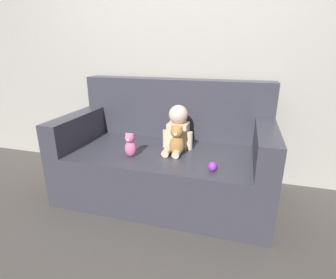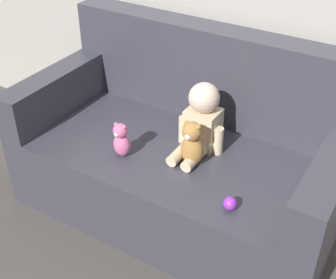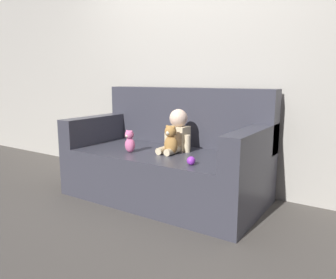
{
  "view_description": "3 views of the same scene",
  "coord_description": "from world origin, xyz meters",
  "px_view_note": "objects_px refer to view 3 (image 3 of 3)",
  "views": [
    {
      "loc": [
        0.62,
        -2.02,
        1.28
      ],
      "look_at": [
        0.04,
        -0.03,
        0.55
      ],
      "focal_mm": 28.0,
      "sensor_mm": 36.0,
      "label": 1
    },
    {
      "loc": [
        1.04,
        -1.82,
        1.93
      ],
      "look_at": [
        0.01,
        -0.14,
        0.58
      ],
      "focal_mm": 50.0,
      "sensor_mm": 36.0,
      "label": 2
    },
    {
      "loc": [
        1.63,
        -2.42,
        1.09
      ],
      "look_at": [
        0.07,
        -0.05,
        0.57
      ],
      "focal_mm": 35.0,
      "sensor_mm": 36.0,
      "label": 3
    }
  ],
  "objects_px": {
    "couch": "(169,160)",
    "person_baby": "(177,133)",
    "toy_ball": "(191,161)",
    "plush_toy_side": "(130,141)",
    "teddy_bear_brown": "(171,140)"
  },
  "relations": [
    {
      "from": "couch",
      "to": "toy_ball",
      "type": "bearing_deg",
      "value": -40.02
    },
    {
      "from": "teddy_bear_brown",
      "to": "plush_toy_side",
      "type": "height_order",
      "value": "teddy_bear_brown"
    },
    {
      "from": "person_baby",
      "to": "toy_ball",
      "type": "xyz_separation_m",
      "value": [
        0.35,
        -0.37,
        -0.13
      ]
    },
    {
      "from": "plush_toy_side",
      "to": "couch",
      "type": "bearing_deg",
      "value": 53.82
    },
    {
      "from": "plush_toy_side",
      "to": "toy_ball",
      "type": "xyz_separation_m",
      "value": [
        0.67,
        -0.08,
        -0.07
      ]
    },
    {
      "from": "couch",
      "to": "toy_ball",
      "type": "height_order",
      "value": "couch"
    },
    {
      "from": "plush_toy_side",
      "to": "person_baby",
      "type": "bearing_deg",
      "value": 42.08
    },
    {
      "from": "person_baby",
      "to": "plush_toy_side",
      "type": "bearing_deg",
      "value": -137.92
    },
    {
      "from": "couch",
      "to": "person_baby",
      "type": "height_order",
      "value": "couch"
    },
    {
      "from": "person_baby",
      "to": "teddy_bear_brown",
      "type": "xyz_separation_m",
      "value": [
        0.03,
        -0.16,
        -0.04
      ]
    },
    {
      "from": "couch",
      "to": "teddy_bear_brown",
      "type": "xyz_separation_m",
      "value": [
        0.13,
        -0.17,
        0.23
      ]
    },
    {
      "from": "couch",
      "to": "person_baby",
      "type": "bearing_deg",
      "value": -6.48
    },
    {
      "from": "teddy_bear_brown",
      "to": "toy_ball",
      "type": "distance_m",
      "value": 0.39
    },
    {
      "from": "plush_toy_side",
      "to": "toy_ball",
      "type": "distance_m",
      "value": 0.68
    },
    {
      "from": "couch",
      "to": "person_baby",
      "type": "xyz_separation_m",
      "value": [
        0.1,
        -0.01,
        0.27
      ]
    }
  ]
}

